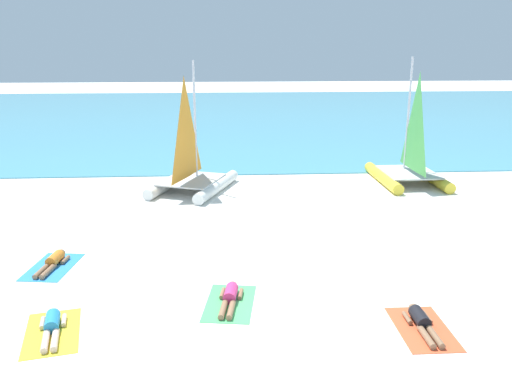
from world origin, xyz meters
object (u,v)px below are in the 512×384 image
sailboat_yellow (409,165)px  towel_center_left (52,333)px  towel_rightmost (422,329)px  towel_center_right (230,303)px  sailboat_white (192,172)px  sunbather_center_right (230,297)px  sunbather_center_left (52,326)px  towel_leftmost (52,267)px  sunbather_leftmost (53,262)px  sunbather_rightmost (422,322)px

sailboat_yellow → towel_center_left: size_ratio=2.79×
towel_rightmost → towel_center_right: bearing=161.0°
sailboat_white → sailboat_yellow: sailboat_yellow is taller
sailboat_white → sunbather_center_right: (1.41, -9.82, -0.64)m
sunbather_center_left → towel_rightmost: sunbather_center_left is taller
towel_leftmost → sunbather_center_left: size_ratio=1.22×
towel_center_left → sunbather_center_right: 3.94m
towel_leftmost → towel_rightmost: (8.89, -3.79, 0.00)m
sunbather_center_left → towel_rightmost: size_ratio=0.82×
sunbather_leftmost → towel_rightmost: size_ratio=0.83×
towel_center_right → towel_leftmost: bearing=153.5°
sunbather_center_left → sunbather_leftmost: bearing=93.8°
towel_center_right → sunbather_center_right: 0.14m
sailboat_yellow → sunbather_center_left: 16.40m
sailboat_white → towel_rightmost: bearing=-43.5°
sailboat_white → sunbather_rightmost: bearing=-43.4°
sunbather_center_right → towel_rightmost: 4.35m
sailboat_yellow → sunbather_rightmost: bearing=-108.7°
sunbather_leftmost → sunbather_center_left: bearing=-66.3°
towel_center_left → sunbather_leftmost: bearing=106.1°
towel_leftmost → sunbather_leftmost: bearing=82.6°
towel_leftmost → sailboat_white: bearing=65.7°
sailboat_yellow → sunbather_center_left: bearing=-136.4°
towel_leftmost → towel_center_left: same height
sailboat_white → towel_center_right: size_ratio=2.74×
towel_center_right → sunbather_rightmost: bearing=-18.1°
towel_rightmost → sunbather_rightmost: (0.00, 0.07, 0.13)m
sailboat_white → sunbather_center_left: sailboat_white is taller
sunbather_rightmost → towel_center_left: bearing=178.2°
towel_center_left → towel_rightmost: size_ratio=1.00×
towel_rightmost → sunbather_leftmost: bearing=156.5°
towel_center_left → sunbather_rightmost: (7.86, -0.26, 0.13)m
sailboat_white → sunbather_center_right: 9.94m
towel_leftmost → sunbather_center_right: sunbather_center_right is taller
sailboat_white → sailboat_yellow: 9.26m
towel_rightmost → sunbather_rightmost: size_ratio=1.22×
towel_leftmost → towel_center_left: 3.62m
sailboat_yellow → sunbather_rightmost: size_ratio=3.39×
sailboat_white → sunbather_center_left: size_ratio=3.33×
sunbather_center_right → sailboat_yellow: bearing=61.3°
towel_leftmost → sunbather_leftmost: 0.14m
sunbather_leftmost → towel_center_left: bearing=-66.4°
sailboat_yellow → towel_center_left: bearing=-136.2°
towel_leftmost → sunbather_rightmost: sunbather_rightmost is taller
towel_leftmost → sunbather_center_left: 3.55m
sunbather_rightmost → sailboat_yellow: bearing=72.6°
towel_center_left → sunbather_center_left: bearing=102.4°
sailboat_white → towel_center_left: bearing=-81.7°
towel_center_right → sunbather_center_left: bearing=-164.9°
towel_center_left → sunbather_center_right: bearing=17.0°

